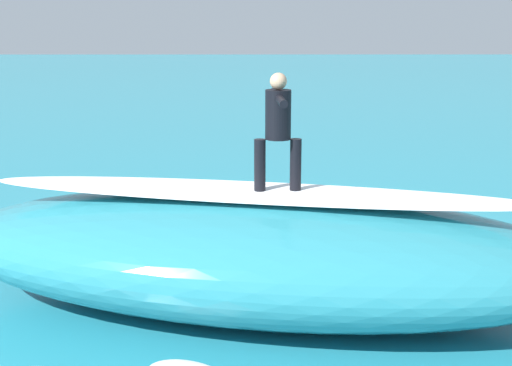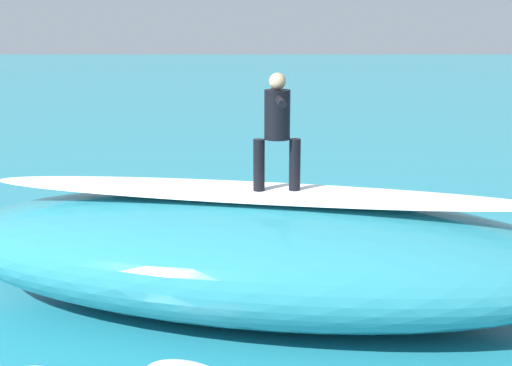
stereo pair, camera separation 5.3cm
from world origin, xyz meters
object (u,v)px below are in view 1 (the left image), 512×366
Objects in this scene: surfer_riding at (278,124)px; surfer_paddling at (244,210)px; surfboard_riding at (278,194)px; surfboard_paddling at (242,217)px.

surfer_paddling is (0.46, -4.00, -2.20)m from surfer_riding.
surfer_riding reaches higher than surfboard_riding.
surfboard_riding is at bearing 94.00° from surfer_riding.
surfer_riding is 4.59m from surfer_paddling.
surfboard_paddling is at bearing -86.05° from surfboard_riding.
surfer_paddling is (-0.05, 0.11, 0.16)m from surfboard_paddling.
surfboard_riding is at bearing 160.85° from surfboard_paddling.
surfboard_riding is 1.40× the size of surfer_paddling.
surfer_riding is (0.00, -0.00, 0.87)m from surfboard_riding.
surfer_paddling is at bearing -86.60° from surfboard_riding.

